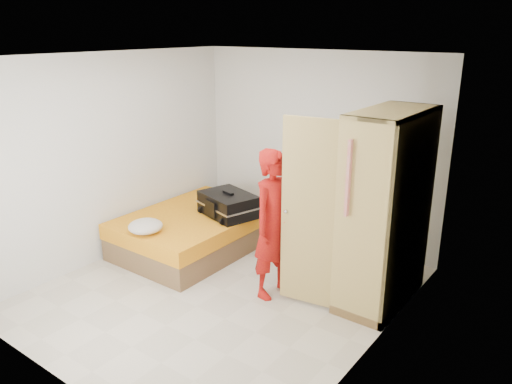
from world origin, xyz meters
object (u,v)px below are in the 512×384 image
Objects in this scene: round_cushion at (146,226)px; bed at (195,231)px; suitcase at (228,204)px; wardrobe at (379,215)px; person at (275,224)px.

bed is at bearing 87.76° from round_cushion.
suitcase is at bearing 68.21° from round_cushion.
wardrobe is at bearing 21.72° from round_cushion.
suitcase is (-2.11, 0.05, -0.35)m from wardrobe.
wardrobe is 2.39× the size of suitcase.
round_cushion is (-0.42, -1.06, -0.07)m from suitcase.
suitcase is 2.10× the size of round_cushion.
bed is 2.62m from wardrobe.
person is at bearing -150.49° from wardrobe.
round_cushion reaches higher than bed.
wardrobe reaches higher than person.
person is 4.01× the size of round_cushion.
wardrobe is 1.26× the size of person.
round_cushion is at bearing -158.28° from wardrobe.
person reaches higher than bed.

